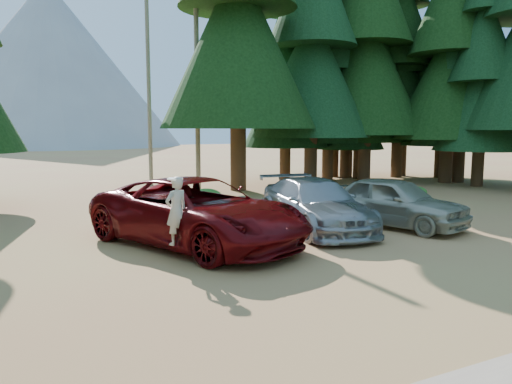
# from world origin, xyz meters

# --- Properties ---
(ground) EXTENTS (160.00, 160.00, 0.00)m
(ground) POSITION_xyz_m (0.00, 0.00, 0.00)
(ground) COLOR #B6714D
(ground) RESTS_ON ground
(forest_belt_north) EXTENTS (36.00, 7.00, 22.00)m
(forest_belt_north) POSITION_xyz_m (0.00, 15.00, 0.00)
(forest_belt_north) COLOR black
(forest_belt_north) RESTS_ON ground
(snag_front) EXTENTS (0.24, 0.24, 12.00)m
(snag_front) POSITION_xyz_m (0.80, 14.50, 6.00)
(snag_front) COLOR #695F54
(snag_front) RESTS_ON ground
(snag_back) EXTENTS (0.20, 0.20, 10.00)m
(snag_back) POSITION_xyz_m (-1.20, 16.00, 5.00)
(snag_back) COLOR #695F54
(snag_back) RESTS_ON ground
(mountain_peak) EXTENTS (48.00, 50.00, 28.00)m
(mountain_peak) POSITION_xyz_m (-2.59, 88.23, 12.71)
(mountain_peak) COLOR gray
(mountain_peak) RESTS_ON ground
(red_pickup) EXTENTS (5.16, 7.07, 1.79)m
(red_pickup) POSITION_xyz_m (-3.37, 3.28, 0.89)
(red_pickup) COLOR #5C070B
(red_pickup) RESTS_ON ground
(silver_minivan_center) EXTENTS (2.94, 5.58, 1.54)m
(silver_minivan_center) POSITION_xyz_m (0.57, 3.61, 0.77)
(silver_minivan_center) COLOR #9D9FA5
(silver_minivan_center) RESTS_ON ground
(silver_minivan_right) EXTENTS (3.16, 4.96, 1.57)m
(silver_minivan_right) POSITION_xyz_m (3.05, 2.90, 0.79)
(silver_minivan_right) COLOR #B1AE9D
(silver_minivan_right) RESTS_ON ground
(frisbee_player) EXTENTS (0.67, 0.54, 1.59)m
(frisbee_player) POSITION_xyz_m (-4.36, 1.96, 1.21)
(frisbee_player) COLOR beige
(frisbee_player) RESTS_ON ground
(log_left) EXTENTS (4.64, 0.42, 0.33)m
(log_left) POSITION_xyz_m (-2.94, 7.48, 0.17)
(log_left) COLOR #695F54
(log_left) RESTS_ON ground
(log_mid) EXTENTS (2.67, 2.07, 0.26)m
(log_mid) POSITION_xyz_m (-0.25, 10.50, 0.13)
(log_mid) COLOR #695F54
(log_mid) RESTS_ON ground
(log_right) EXTENTS (5.02, 0.64, 0.32)m
(log_right) POSITION_xyz_m (1.43, 7.00, 0.16)
(log_right) COLOR #695F54
(log_right) RESTS_ON ground
(shrub_left) EXTENTS (1.03, 1.03, 0.56)m
(shrub_left) POSITION_xyz_m (-1.68, 10.00, 0.28)
(shrub_left) COLOR #235D1C
(shrub_left) RESTS_ON ground
(shrub_center_left) EXTENTS (1.28, 1.28, 0.70)m
(shrub_center_left) POSITION_xyz_m (-0.74, 9.42, 0.35)
(shrub_center_left) COLOR #235D1C
(shrub_center_left) RESTS_ON ground
(shrub_center_right) EXTENTS (0.89, 0.89, 0.49)m
(shrub_center_right) POSITION_xyz_m (2.61, 6.88, 0.24)
(shrub_center_right) COLOR #235D1C
(shrub_center_right) RESTS_ON ground
(shrub_right) EXTENTS (0.97, 0.97, 0.53)m
(shrub_right) POSITION_xyz_m (5.59, 6.53, 0.27)
(shrub_right) COLOR #235D1C
(shrub_right) RESTS_ON ground
(shrub_far_right) EXTENTS (1.17, 1.17, 0.64)m
(shrub_far_right) POSITION_xyz_m (5.63, 7.47, 0.32)
(shrub_far_right) COLOR #235D1C
(shrub_far_right) RESTS_ON ground
(shrub_edge_east) EXTENTS (0.90, 0.90, 0.49)m
(shrub_edge_east) POSITION_xyz_m (8.57, 7.51, 0.25)
(shrub_edge_east) COLOR #235D1C
(shrub_edge_east) RESTS_ON ground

